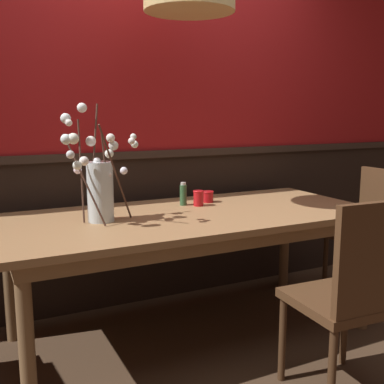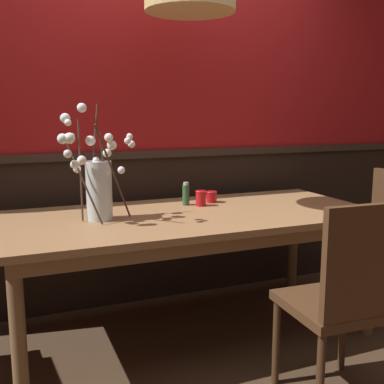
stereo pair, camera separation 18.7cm
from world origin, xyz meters
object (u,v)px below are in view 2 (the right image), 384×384
(chair_near_side_right, at_px, (348,295))
(candle_holder_nearer_edge, at_px, (212,197))
(chair_head_east_end, at_px, (383,229))
(candle_holder_nearer_center, at_px, (201,198))
(condiment_bottle, at_px, (186,194))
(vase_with_blossoms, at_px, (97,184))
(chair_far_side_left, at_px, (107,223))
(chair_far_side_right, at_px, (185,215))
(dining_table, at_px, (192,226))

(chair_near_side_right, relative_size, candle_holder_nearer_edge, 13.06)
(chair_head_east_end, height_order, candle_holder_nearer_center, chair_head_east_end)
(candle_holder_nearer_edge, distance_m, condiment_bottle, 0.19)
(vase_with_blossoms, xyz_separation_m, condiment_bottle, (0.60, 0.21, -0.13))
(chair_far_side_left, distance_m, condiment_bottle, 0.82)
(chair_far_side_left, bearing_deg, chair_head_east_end, -27.07)
(chair_far_side_left, height_order, condiment_bottle, condiment_bottle)
(chair_far_side_right, xyz_separation_m, chair_far_side_left, (-0.63, -0.01, -0.00))
(chair_far_side_left, xyz_separation_m, candle_holder_nearer_center, (0.45, -0.73, 0.28))
(candle_holder_nearer_center, height_order, condiment_bottle, condiment_bottle)
(dining_table, xyz_separation_m, candle_holder_nearer_center, (0.13, 0.17, 0.13))
(condiment_bottle, bearing_deg, candle_holder_nearer_edge, 4.80)
(candle_holder_nearer_center, bearing_deg, dining_table, -127.17)
(dining_table, height_order, condiment_bottle, condiment_bottle)
(chair_near_side_right, distance_m, candle_holder_nearer_edge, 1.20)
(vase_with_blossoms, height_order, candle_holder_nearer_edge, vase_with_blossoms)
(chair_head_east_end, relative_size, candle_holder_nearer_center, 9.46)
(dining_table, height_order, candle_holder_nearer_center, candle_holder_nearer_center)
(chair_far_side_right, relative_size, candle_holder_nearer_center, 9.50)
(candle_holder_nearer_center, bearing_deg, candle_holder_nearer_edge, 35.21)
(dining_table, distance_m, condiment_bottle, 0.28)
(chair_near_side_right, bearing_deg, candle_holder_nearer_center, 102.36)
(chair_far_side_right, distance_m, condiment_bottle, 0.78)
(chair_head_east_end, height_order, candle_holder_nearer_edge, chair_head_east_end)
(dining_table, height_order, candle_holder_nearer_edge, candle_holder_nearer_edge)
(candle_holder_nearer_center, bearing_deg, condiment_bottle, 140.67)
(chair_far_side_left, distance_m, candle_holder_nearer_center, 0.90)
(dining_table, xyz_separation_m, condiment_bottle, (0.05, 0.23, 0.15))
(dining_table, relative_size, chair_head_east_end, 2.34)
(chair_head_east_end, xyz_separation_m, vase_with_blossoms, (-2.00, 0.03, 0.44))
(dining_table, xyz_separation_m, chair_head_east_end, (1.46, -0.01, -0.16))
(chair_far_side_right, distance_m, candle_holder_nearer_edge, 0.72)
(dining_table, xyz_separation_m, vase_with_blossoms, (-0.54, 0.02, 0.28))
(chair_head_east_end, distance_m, candle_holder_nearer_edge, 1.28)
(dining_table, bearing_deg, condiment_bottle, 77.21)
(chair_near_side_right, bearing_deg, chair_head_east_end, 39.80)
(candle_holder_nearer_center, relative_size, condiment_bottle, 0.67)
(chair_near_side_right, bearing_deg, vase_with_blossoms, 134.05)
(condiment_bottle, bearing_deg, chair_head_east_end, -9.80)
(chair_far_side_right, bearing_deg, chair_near_side_right, -88.20)
(chair_head_east_end, distance_m, condiment_bottle, 1.46)
(chair_far_side_left, relative_size, condiment_bottle, 6.12)
(chair_near_side_right, xyz_separation_m, candle_holder_nearer_edge, (-0.13, 1.17, 0.25))
(dining_table, distance_m, vase_with_blossoms, 0.61)
(chair_head_east_end, xyz_separation_m, condiment_bottle, (-1.40, 0.24, 0.31))
(vase_with_blossoms, distance_m, candle_holder_nearer_edge, 0.83)
(candle_holder_nearer_center, xyz_separation_m, condiment_bottle, (-0.08, 0.06, 0.02))
(candle_holder_nearer_edge, height_order, condiment_bottle, condiment_bottle)
(chair_head_east_end, distance_m, chair_near_side_right, 1.42)
(chair_far_side_right, height_order, candle_holder_nearer_edge, chair_far_side_right)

